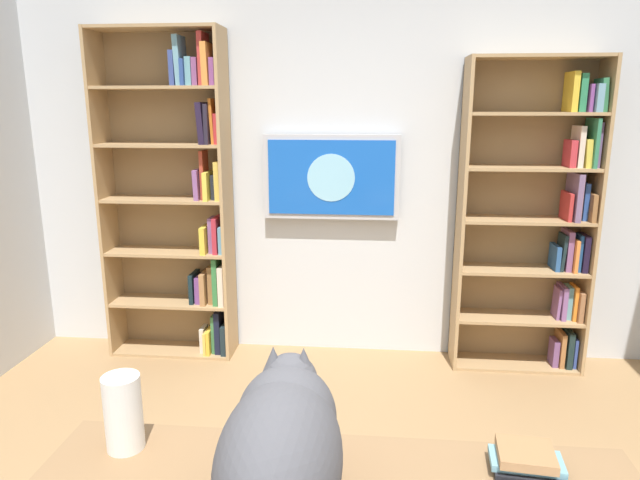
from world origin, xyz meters
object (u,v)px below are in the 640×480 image
at_px(cat, 280,446).
at_px(bookshelf_left, 539,218).
at_px(desk_book_stack, 527,461).
at_px(wall_mounted_tv, 331,177).
at_px(paper_towel_roll, 123,413).
at_px(bookshelf_right, 182,200).

bearing_deg(cat, bookshelf_left, -117.43).
bearing_deg(cat, desk_book_stack, -160.69).
height_order(bookshelf_left, wall_mounted_tv, bookshelf_left).
relative_size(paper_towel_roll, desk_book_stack, 1.10).
xyz_separation_m(bookshelf_right, wall_mounted_tv, (-1.02, -0.08, 0.16)).
bearing_deg(wall_mounted_tv, cat, 91.51).
bearing_deg(cat, paper_towel_roll, -24.79).
relative_size(bookshelf_left, wall_mounted_tv, 2.21).
height_order(bookshelf_left, cat, bookshelf_left).
bearing_deg(wall_mounted_tv, paper_towel_roll, 79.33).
xyz_separation_m(wall_mounted_tv, paper_towel_roll, (0.44, 2.33, -0.41)).
relative_size(bookshelf_left, bookshelf_right, 0.91).
distance_m(bookshelf_right, cat, 2.72).
xyz_separation_m(bookshelf_left, cat, (1.29, 2.49, -0.09)).
bearing_deg(bookshelf_left, wall_mounted_tv, -3.44).
bearing_deg(bookshelf_right, cat, 113.61).
bearing_deg(cat, bookshelf_right, -66.39).
distance_m(wall_mounted_tv, cat, 2.59).
relative_size(bookshelf_right, cat, 3.38).
height_order(bookshelf_right, cat, bookshelf_right).
bearing_deg(wall_mounted_tv, bookshelf_right, 4.67).
height_order(bookshelf_right, paper_towel_roll, bookshelf_right).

